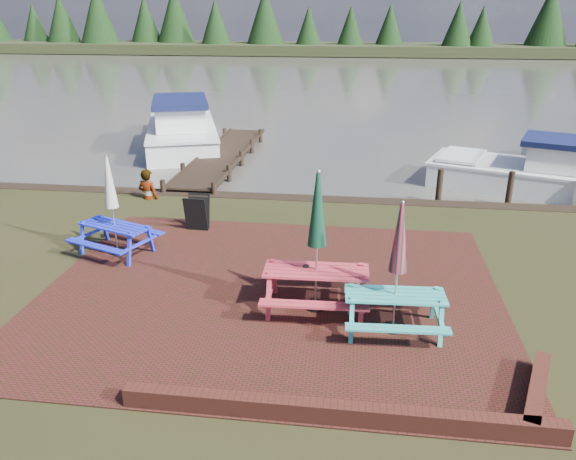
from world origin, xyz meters
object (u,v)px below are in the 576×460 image
(picnic_table_red, at_px, (316,264))
(chalkboard, at_px, (197,212))
(jetty, at_px, (222,156))
(boat_near, at_px, (553,176))
(picnic_table_teal, at_px, (396,288))
(picnic_table_blue, at_px, (114,221))
(person, at_px, (146,170))
(boat_jetty, at_px, (182,130))

(picnic_table_red, bearing_deg, chalkboard, 130.41)
(jetty, relative_size, boat_near, 1.20)
(picnic_table_teal, height_order, picnic_table_blue, picnic_table_teal)
(picnic_table_teal, relative_size, chalkboard, 2.61)
(chalkboard, xyz_separation_m, person, (-2.17, 2.26, 0.42))
(picnic_table_red, xyz_separation_m, person, (-5.48, 5.90, -0.05))
(jetty, bearing_deg, picnic_table_red, -67.65)
(boat_near, bearing_deg, picnic_table_blue, 140.19)
(picnic_table_red, distance_m, person, 8.05)
(picnic_table_red, relative_size, chalkboard, 2.93)
(picnic_table_red, bearing_deg, picnic_table_teal, -24.83)
(picnic_table_blue, bearing_deg, picnic_table_teal, -1.75)
(boat_near, bearing_deg, jetty, 98.88)
(jetty, height_order, person, person)
(boat_jetty, height_order, boat_near, boat_jetty)
(jetty, distance_m, boat_near, 11.36)
(jetty, distance_m, person, 5.08)
(picnic_table_blue, relative_size, boat_near, 0.30)
(jetty, xyz_separation_m, person, (-1.04, -4.91, 0.77))
(chalkboard, bearing_deg, boat_jetty, 111.21)
(picnic_table_red, relative_size, person, 1.50)
(jetty, xyz_separation_m, boat_jetty, (-2.38, 2.68, 0.37))
(picnic_table_blue, distance_m, boat_near, 13.24)
(picnic_table_blue, bearing_deg, boat_jetty, 121.06)
(picnic_table_blue, bearing_deg, picnic_table_red, -1.65)
(jetty, bearing_deg, picnic_table_teal, -62.85)
(picnic_table_teal, xyz_separation_m, picnic_table_red, (-1.41, 0.60, 0.10))
(picnic_table_red, relative_size, picnic_table_blue, 1.16)
(chalkboard, xyz_separation_m, boat_jetty, (-3.51, 9.84, 0.01))
(picnic_table_teal, bearing_deg, jetty, 114.27)
(picnic_table_teal, bearing_deg, boat_jetty, 117.42)
(picnic_table_blue, distance_m, person, 4.00)
(picnic_table_teal, bearing_deg, person, 133.80)
(picnic_table_red, bearing_deg, boat_jetty, 114.96)
(picnic_table_blue, height_order, person, picnic_table_blue)
(picnic_table_blue, distance_m, jetty, 8.88)
(picnic_table_red, xyz_separation_m, chalkboard, (-3.31, 3.64, -0.46))
(picnic_table_teal, bearing_deg, boat_near, 57.21)
(boat_jetty, bearing_deg, person, -98.14)
(picnic_table_blue, relative_size, chalkboard, 2.53)
(picnic_table_teal, bearing_deg, picnic_table_blue, 154.53)
(picnic_table_red, distance_m, picnic_table_blue, 5.14)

